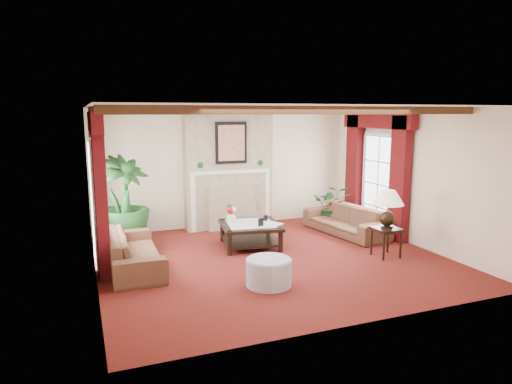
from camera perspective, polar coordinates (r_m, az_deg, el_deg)
name	(u,v)px	position (r m, az deg, el deg)	size (l,w,h in m)	color
floor	(272,259)	(8.31, 2.07, -8.38)	(6.00, 6.00, 0.00)	#440D0C
ceiling	(273,107)	(7.89, 2.20, 10.57)	(6.00, 6.00, 0.00)	white
back_wall	(226,168)	(10.55, -3.81, 3.04)	(6.00, 0.02, 2.70)	beige
left_wall	(92,197)	(7.35, -19.86, -0.53)	(0.02, 5.50, 2.70)	beige
right_wall	(411,177)	(9.58, 18.86, 1.83)	(0.02, 5.50, 2.70)	beige
ceiling_beams	(273,111)	(7.89, 2.19, 10.14)	(6.00, 3.00, 0.12)	#372111
fireplace	(228,108)	(10.28, -3.55, 10.40)	(2.00, 0.52, 2.70)	tan
french_door_left	(89,141)	(8.26, -20.17, 5.99)	(0.10, 1.10, 2.16)	white
french_door_right	(381,135)	(10.27, 15.37, 6.89)	(0.10, 1.10, 2.16)	white
curtains_left	(94,116)	(8.25, -19.58, 8.95)	(0.20, 2.40, 2.55)	#460B09
curtains_right	(378,115)	(10.19, 14.98, 9.25)	(0.20, 2.40, 2.55)	#460B09
sofa_left	(134,244)	(8.02, -15.03, -6.34)	(0.64, 2.10, 0.82)	black
sofa_right	(346,216)	(10.08, 11.17, -2.92)	(0.90, 2.13, 0.81)	black
potted_palm	(125,220)	(9.44, -16.10, -3.40)	(1.82, 2.04, 1.00)	black
small_plant	(331,209)	(10.86, 9.41, -2.13)	(1.20, 1.24, 0.74)	black
coffee_table	(250,235)	(9.01, -0.72, -5.40)	(1.12, 1.12, 0.46)	black
side_table	(386,242)	(8.72, 15.94, -6.03)	(0.46, 0.46, 0.54)	black
ottoman	(269,272)	(7.06, 1.60, -10.01)	(0.70, 0.70, 0.41)	#9B99AE
table_lamp	(388,208)	(8.58, 16.14, -1.99)	(0.56, 0.56, 0.72)	black
flower_vase	(231,216)	(9.15, -3.14, -3.07)	(0.21, 0.21, 0.20)	silver
book	(270,218)	(8.77, 1.81, -3.22)	(0.22, 0.13, 0.32)	black
photo_frame_a	(261,222)	(8.72, 0.61, -3.81)	(0.13, 0.02, 0.17)	black
photo_frame_b	(266,218)	(9.13, 1.22, -3.30)	(0.10, 0.02, 0.13)	black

